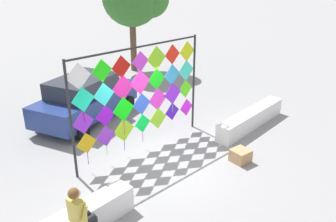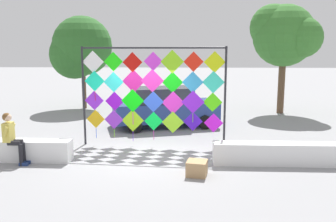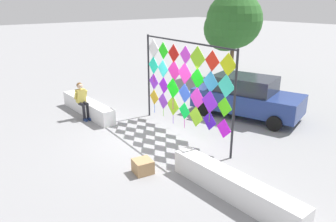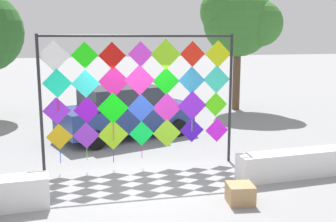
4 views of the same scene
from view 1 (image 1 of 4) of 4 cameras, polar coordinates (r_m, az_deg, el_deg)
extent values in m
plane|color=gray|center=(10.12, -0.28, -8.59)|extent=(120.00, 120.00, 0.00)
cube|color=white|center=(12.54, 13.51, -1.25)|extent=(3.68, 0.51, 0.60)
cylinder|color=#232328|center=(9.09, -15.67, -1.76)|extent=(0.07, 0.07, 3.24)
cylinder|color=#232328|center=(11.76, 4.24, 4.62)|extent=(0.07, 0.07, 3.24)
cylinder|color=#232328|center=(9.81, -4.72, 10.47)|extent=(4.59, 0.40, 0.06)
cube|color=gold|center=(9.58, -13.23, -5.19)|extent=(0.62, 0.06, 0.62)
cylinder|color=blue|center=(9.82, -13.01, -7.65)|extent=(0.02, 0.02, 0.34)
cube|color=purple|center=(9.86, -10.17, -4.11)|extent=(0.63, 0.06, 0.64)
cylinder|color=#71E516|center=(10.09, -10.02, -6.44)|extent=(0.02, 0.02, 0.29)
cube|color=#98DC1C|center=(10.19, -7.26, -3.11)|extent=(0.74, 0.07, 0.74)
cylinder|color=#6016E5|center=(10.44, -7.15, -5.73)|extent=(0.02, 0.02, 0.32)
cube|color=#0CF94B|center=(10.57, -4.20, -2.03)|extent=(0.61, 0.06, 0.61)
cylinder|color=#E516AE|center=(10.78, -4.17, -4.27)|extent=(0.02, 0.02, 0.32)
cube|color=#95E525|center=(10.95, -1.64, -1.20)|extent=(0.71, 0.06, 0.71)
cube|color=#4615CE|center=(11.35, 0.69, -0.07)|extent=(0.62, 0.06, 0.62)
cube|color=#D319ED|center=(11.78, 3.04, 0.62)|extent=(0.61, 0.06, 0.61)
cube|color=#8927DF|center=(9.31, -13.75, -1.88)|extent=(0.64, 0.06, 0.64)
cylinder|color=#77E516|center=(9.49, -13.55, -4.18)|extent=(0.02, 0.02, 0.20)
cube|color=#8510D1|center=(9.63, -10.24, -0.78)|extent=(0.63, 0.06, 0.63)
cube|color=#0CF30F|center=(9.92, -7.31, 0.28)|extent=(0.75, 0.07, 0.75)
cylinder|color=#E516E2|center=(10.16, -7.18, -2.74)|extent=(0.02, 0.02, 0.41)
cube|color=blue|center=(10.32, -4.34, 1.17)|extent=(0.68, 0.06, 0.68)
cylinder|color=gold|center=(10.50, -4.30, -1.18)|extent=(0.02, 0.02, 0.25)
cube|color=#E630CD|center=(10.72, -1.72, 1.95)|extent=(0.74, 0.07, 0.74)
cube|color=#8120E5|center=(11.10, 0.78, 2.89)|extent=(0.74, 0.07, 0.74)
cylinder|color=#7FE516|center=(11.29, 0.73, 0.46)|extent=(0.02, 0.02, 0.29)
cube|color=#4FE612|center=(11.53, 2.90, 3.65)|extent=(0.61, 0.06, 0.61)
cube|color=#16EDB5|center=(9.06, -13.78, 1.84)|extent=(0.67, 0.06, 0.67)
cylinder|color=#E5164C|center=(9.25, -13.54, -0.98)|extent=(0.02, 0.02, 0.31)
cube|color=#31EFE7|center=(9.38, -10.48, 2.67)|extent=(0.66, 0.06, 0.66)
cube|color=#D21F8F|center=(9.74, -7.39, 3.82)|extent=(0.74, 0.07, 0.75)
cylinder|color=#16E564|center=(9.93, -7.27, 0.86)|extent=(0.02, 0.02, 0.34)
cube|color=#F130B5|center=(10.08, -4.59, 4.71)|extent=(0.74, 0.07, 0.74)
cube|color=#10DB14|center=(10.50, -1.88, 5.26)|extent=(0.67, 0.06, 0.68)
cube|color=#3098D7|center=(10.90, 0.69, 5.99)|extent=(0.68, 0.06, 0.68)
cube|color=#35DBBD|center=(11.35, 2.99, 6.68)|extent=(0.70, 0.06, 0.70)
cube|color=white|center=(8.88, -14.52, 5.54)|extent=(0.72, 0.07, 0.72)
cube|color=#1CF911|center=(9.19, -10.80, 6.52)|extent=(0.62, 0.06, 0.63)
cube|color=red|center=(9.54, -7.68, 7.20)|extent=(0.64, 0.06, 0.64)
cylinder|color=#16DFE5|center=(9.68, -7.57, 4.66)|extent=(0.02, 0.02, 0.25)
cube|color=#E039E8|center=(9.93, -4.55, 8.12)|extent=(0.61, 0.06, 0.61)
cylinder|color=#20E516|center=(10.04, -4.51, 5.93)|extent=(0.02, 0.02, 0.19)
cube|color=#8BDF1D|center=(10.31, -1.91, 8.67)|extent=(0.74, 0.07, 0.74)
cube|color=red|center=(10.76, 0.72, 9.29)|extent=(0.63, 0.06, 0.63)
cube|color=#C9DB11|center=(11.22, 3.13, 9.77)|extent=(0.67, 0.06, 0.67)
cylinder|color=#2916E5|center=(11.34, 3.05, 7.41)|extent=(0.02, 0.02, 0.29)
cylinder|color=black|center=(7.32, -13.03, -17.13)|extent=(0.34, 0.15, 0.13)
cylinder|color=black|center=(7.43, -13.88, -16.54)|extent=(0.34, 0.15, 0.13)
cube|color=gold|center=(7.13, -14.76, -15.61)|extent=(0.22, 0.37, 0.52)
sphere|color=#DBB293|center=(6.89, -15.09, -12.99)|extent=(0.22, 0.22, 0.22)
sphere|color=brown|center=(6.87, -15.24, -12.95)|extent=(0.22, 0.22, 0.22)
cylinder|color=gold|center=(6.96, -13.53, -16.01)|extent=(0.18, 0.09, 0.31)
cylinder|color=gold|center=(7.26, -15.75, -14.46)|extent=(0.18, 0.09, 0.31)
cube|color=navy|center=(13.06, -13.25, 1.43)|extent=(4.54, 2.92, 0.75)
cube|color=#282D38|center=(12.72, -13.93, 4.04)|extent=(2.71, 2.19, 0.60)
cylinder|color=black|center=(14.76, -12.48, 2.43)|extent=(0.60, 0.37, 0.56)
cylinder|color=black|center=(13.77, -6.51, 1.36)|extent=(0.60, 0.37, 0.56)
cylinder|color=black|center=(12.81, -20.20, -1.65)|extent=(0.60, 0.37, 0.56)
cylinder|color=black|center=(11.66, -13.89, -3.28)|extent=(0.60, 0.37, 0.56)
cube|color=tan|center=(10.34, 11.83, -7.21)|extent=(0.57, 0.57, 0.37)
cylinder|color=brown|center=(18.91, -5.72, 11.02)|extent=(0.33, 0.33, 2.94)
camera|label=2|loc=(8.93, 66.95, -5.90)|focal=37.56mm
camera|label=3|loc=(14.43, 43.77, 13.52)|focal=34.56mm
camera|label=4|loc=(5.45, 62.01, -13.22)|focal=42.63mm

